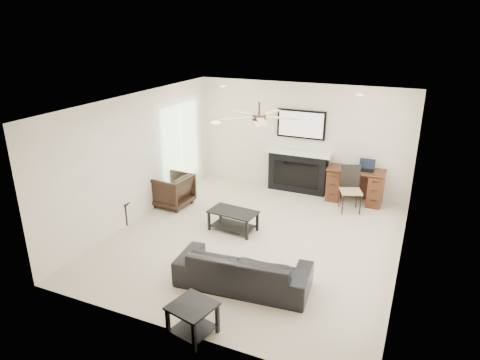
{
  "coord_description": "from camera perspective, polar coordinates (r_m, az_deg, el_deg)",
  "views": [
    {
      "loc": [
        2.58,
        -6.53,
        3.76
      ],
      "look_at": [
        -0.35,
        0.09,
        1.07
      ],
      "focal_mm": 32.0,
      "sensor_mm": 36.0,
      "label": 1
    }
  ],
  "objects": [
    {
      "name": "end_table_left",
      "position": [
        8.89,
        -15.64,
        -3.84
      ],
      "size": [
        0.59,
        0.59,
        0.45
      ],
      "primitive_type": "cube",
      "rotation": [
        0.0,
        0.0,
        0.2
      ],
      "color": "black",
      "rests_on": "ground"
    },
    {
      "name": "desk_chair",
      "position": [
        9.16,
        14.57,
        -1.24
      ],
      "size": [
        0.55,
        0.56,
        0.97
      ],
      "primitive_type": "cube",
      "rotation": [
        0.0,
        0.0,
        0.37
      ],
      "color": "black",
      "rests_on": "ground"
    },
    {
      "name": "armchair",
      "position": [
        9.31,
        -9.05,
        -1.37
      ],
      "size": [
        0.82,
        0.8,
        0.7
      ],
      "primitive_type": "imported",
      "rotation": [
        0.0,
        0.0,
        -1.64
      ],
      "color": "black",
      "rests_on": "ground"
    },
    {
      "name": "end_table_near",
      "position": [
        5.7,
        -6.31,
        -18.05
      ],
      "size": [
        0.62,
        0.62,
        0.45
      ],
      "primitive_type": "cube",
      "rotation": [
        0.0,
        0.0,
        -0.22
      ],
      "color": "black",
      "rests_on": "ground"
    },
    {
      "name": "room_shell",
      "position": [
        7.33,
        3.78,
        3.9
      ],
      "size": [
        5.5,
        5.54,
        2.52
      ],
      "color": "beige",
      "rests_on": "ground"
    },
    {
      "name": "sofa",
      "position": [
        6.52,
        0.41,
        -11.75
      ],
      "size": [
        2.06,
        0.96,
        0.58
      ],
      "primitive_type": "imported",
      "rotation": [
        0.0,
        0.0,
        3.23
      ],
      "color": "black",
      "rests_on": "ground"
    },
    {
      "name": "laptop",
      "position": [
        9.5,
        16.52,
        1.86
      ],
      "size": [
        0.33,
        0.24,
        0.23
      ],
      "primitive_type": "cube",
      "color": "black",
      "rests_on": "desk"
    },
    {
      "name": "coffee_table",
      "position": [
        8.17,
        -0.92,
        -5.45
      ],
      "size": [
        0.94,
        0.58,
        0.4
      ],
      "primitive_type": "cube",
      "rotation": [
        0.0,
        0.0,
        -0.09
      ],
      "color": "black",
      "rests_on": "ground"
    },
    {
      "name": "fireplace_unit",
      "position": [
        9.87,
        7.79,
        3.7
      ],
      "size": [
        1.52,
        0.34,
        1.91
      ],
      "primitive_type": "cube",
      "color": "black",
      "rests_on": "ground"
    },
    {
      "name": "desk",
      "position": [
        9.71,
        15.08,
        -0.72
      ],
      "size": [
        1.22,
        0.56,
        0.76
      ],
      "primitive_type": "cube",
      "color": "#361E0D",
      "rests_on": "ground"
    }
  ]
}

